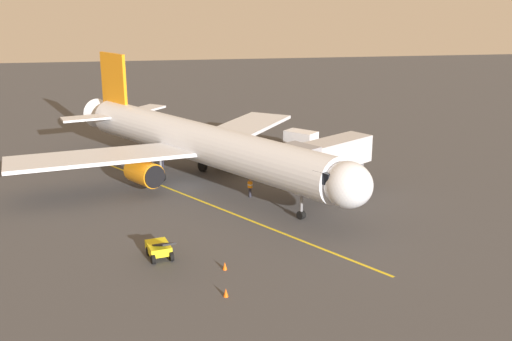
{
  "coord_description": "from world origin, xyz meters",
  "views": [
    {
      "loc": [
        2.31,
        56.66,
        18.33
      ],
      "look_at": [
        -5.88,
        5.9,
        3.0
      ],
      "focal_mm": 42.82,
      "sensor_mm": 36.0,
      "label": 1
    }
  ],
  "objects_px": {
    "belt_loader_near_nose": "(159,248)",
    "box_truck_portside": "(304,142)",
    "airplane": "(198,143)",
    "ground_crew_marshaller": "(340,190)",
    "jet_bridge": "(322,158)",
    "ground_crew_wing_walker": "(250,188)",
    "safety_cone_nose_right": "(226,293)",
    "ground_crew_loader": "(163,160)",
    "safety_cone_nose_left": "(225,266)"
  },
  "relations": [
    {
      "from": "ground_crew_loader",
      "to": "box_truck_portside",
      "type": "distance_m",
      "value": 16.55
    },
    {
      "from": "box_truck_portside",
      "to": "airplane",
      "type": "bearing_deg",
      "value": 35.03
    },
    {
      "from": "jet_bridge",
      "to": "ground_crew_loader",
      "type": "relative_size",
      "value": 6.16
    },
    {
      "from": "airplane",
      "to": "ground_crew_wing_walker",
      "type": "relative_size",
      "value": 20.73
    },
    {
      "from": "ground_crew_wing_walker",
      "to": "ground_crew_loader",
      "type": "xyz_separation_m",
      "value": [
        7.76,
        -10.8,
        0.0
      ]
    },
    {
      "from": "ground_crew_loader",
      "to": "airplane",
      "type": "bearing_deg",
      "value": 121.75
    },
    {
      "from": "ground_crew_marshaller",
      "to": "safety_cone_nose_right",
      "type": "relative_size",
      "value": 3.11
    },
    {
      "from": "safety_cone_nose_right",
      "to": "ground_crew_wing_walker",
      "type": "bearing_deg",
      "value": -103.17
    },
    {
      "from": "jet_bridge",
      "to": "ground_crew_loader",
      "type": "bearing_deg",
      "value": -40.09
    },
    {
      "from": "jet_bridge",
      "to": "box_truck_portside",
      "type": "height_order",
      "value": "jet_bridge"
    },
    {
      "from": "airplane",
      "to": "safety_cone_nose_right",
      "type": "distance_m",
      "value": 24.02
    },
    {
      "from": "ground_crew_wing_walker",
      "to": "jet_bridge",
      "type": "bearing_deg",
      "value": 170.01
    },
    {
      "from": "safety_cone_nose_right",
      "to": "box_truck_portside",
      "type": "bearing_deg",
      "value": -111.34
    },
    {
      "from": "jet_bridge",
      "to": "ground_crew_loader",
      "type": "height_order",
      "value": "jet_bridge"
    },
    {
      "from": "airplane",
      "to": "ground_crew_marshaller",
      "type": "bearing_deg",
      "value": 149.89
    },
    {
      "from": "box_truck_portside",
      "to": "ground_crew_loader",
      "type": "bearing_deg",
      "value": 11.82
    },
    {
      "from": "box_truck_portside",
      "to": "jet_bridge",
      "type": "bearing_deg",
      "value": 82.51
    },
    {
      "from": "ground_crew_wing_walker",
      "to": "belt_loader_near_nose",
      "type": "xyz_separation_m",
      "value": [
        8.32,
        11.99,
        -0.17
      ]
    },
    {
      "from": "ground_crew_loader",
      "to": "safety_cone_nose_left",
      "type": "relative_size",
      "value": 3.11
    },
    {
      "from": "airplane",
      "to": "ground_crew_marshaller",
      "type": "distance_m",
      "value": 14.58
    },
    {
      "from": "box_truck_portside",
      "to": "safety_cone_nose_right",
      "type": "xyz_separation_m",
      "value": [
        12.76,
        32.67,
        -1.11
      ]
    },
    {
      "from": "ground_crew_wing_walker",
      "to": "safety_cone_nose_right",
      "type": "distance_m",
      "value": 18.99
    },
    {
      "from": "ground_crew_marshaller",
      "to": "ground_crew_wing_walker",
      "type": "xyz_separation_m",
      "value": [
        8.0,
        -1.9,
        0.0
      ]
    },
    {
      "from": "ground_crew_marshaller",
      "to": "box_truck_portside",
      "type": "xyz_separation_m",
      "value": [
        -0.44,
        -16.09,
        0.5
      ]
    },
    {
      "from": "airplane",
      "to": "jet_bridge",
      "type": "xyz_separation_m",
      "value": [
        -10.74,
        6.38,
        -0.24
      ]
    },
    {
      "from": "belt_loader_near_nose",
      "to": "box_truck_portside",
      "type": "distance_m",
      "value": 31.09
    },
    {
      "from": "jet_bridge",
      "to": "ground_crew_marshaller",
      "type": "distance_m",
      "value": 3.37
    },
    {
      "from": "jet_bridge",
      "to": "safety_cone_nose_left",
      "type": "height_order",
      "value": "jet_bridge"
    },
    {
      "from": "ground_crew_marshaller",
      "to": "safety_cone_nose_right",
      "type": "distance_m",
      "value": 20.67
    },
    {
      "from": "ground_crew_wing_walker",
      "to": "ground_crew_loader",
      "type": "distance_m",
      "value": 13.3
    },
    {
      "from": "airplane",
      "to": "ground_crew_loader",
      "type": "xyz_separation_m",
      "value": [
        3.44,
        -5.55,
        -3.12
      ]
    },
    {
      "from": "ground_crew_marshaller",
      "to": "ground_crew_loader",
      "type": "relative_size",
      "value": 1.0
    },
    {
      "from": "ground_crew_marshaller",
      "to": "ground_crew_loader",
      "type": "distance_m",
      "value": 20.24
    },
    {
      "from": "airplane",
      "to": "ground_crew_loader",
      "type": "relative_size",
      "value": 20.73
    },
    {
      "from": "safety_cone_nose_left",
      "to": "belt_loader_near_nose",
      "type": "bearing_deg",
      "value": -31.68
    },
    {
      "from": "airplane",
      "to": "ground_crew_marshaller",
      "type": "xyz_separation_m",
      "value": [
        -12.32,
        7.14,
        -3.12
      ]
    },
    {
      "from": "box_truck_portside",
      "to": "safety_cone_nose_right",
      "type": "height_order",
      "value": "box_truck_portside"
    },
    {
      "from": "belt_loader_near_nose",
      "to": "ground_crew_wing_walker",
      "type": "bearing_deg",
      "value": -124.76
    },
    {
      "from": "ground_crew_wing_walker",
      "to": "safety_cone_nose_left",
      "type": "relative_size",
      "value": 3.11
    },
    {
      "from": "ground_crew_marshaller",
      "to": "safety_cone_nose_right",
      "type": "bearing_deg",
      "value": 53.38
    },
    {
      "from": "airplane",
      "to": "box_truck_portside",
      "type": "xyz_separation_m",
      "value": [
        -12.76,
        -8.94,
        -2.62
      ]
    },
    {
      "from": "jet_bridge",
      "to": "box_truck_portside",
      "type": "distance_m",
      "value": 15.64
    },
    {
      "from": "box_truck_portside",
      "to": "safety_cone_nose_left",
      "type": "distance_m",
      "value": 31.44
    },
    {
      "from": "safety_cone_nose_right",
      "to": "safety_cone_nose_left",
      "type": "bearing_deg",
      "value": -95.43
    },
    {
      "from": "airplane",
      "to": "safety_cone_nose_right",
      "type": "height_order",
      "value": "airplane"
    },
    {
      "from": "jet_bridge",
      "to": "belt_loader_near_nose",
      "type": "relative_size",
      "value": 2.23
    },
    {
      "from": "ground_crew_loader",
      "to": "box_truck_portside",
      "type": "xyz_separation_m",
      "value": [
        -16.19,
        -3.39,
        0.5
      ]
    },
    {
      "from": "belt_loader_near_nose",
      "to": "safety_cone_nose_left",
      "type": "xyz_separation_m",
      "value": [
        -4.36,
        2.69,
        -0.44
      ]
    },
    {
      "from": "ground_crew_wing_walker",
      "to": "ground_crew_loader",
      "type": "bearing_deg",
      "value": -54.32
    },
    {
      "from": "box_truck_portside",
      "to": "safety_cone_nose_left",
      "type": "xyz_separation_m",
      "value": [
        12.4,
        28.87,
        -1.11
      ]
    }
  ]
}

